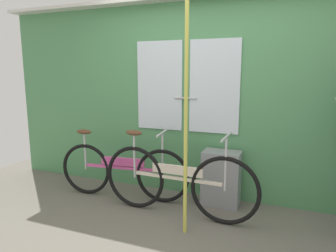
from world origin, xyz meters
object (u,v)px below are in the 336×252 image
Objects in this scene: bicycle_leaning_behind at (122,170)px; bicycle_near_door at (176,181)px; handrail_pole at (186,112)px; trash_bin_by_wall at (221,178)px.

bicycle_near_door is at bearing -20.67° from bicycle_leaning_behind.
handrail_pole is (0.20, -0.31, 0.80)m from bicycle_near_door.
bicycle_leaning_behind is (-0.78, 0.19, -0.03)m from bicycle_near_door.
bicycle_near_door reaches higher than bicycle_leaning_behind.
bicycle_near_door reaches higher than trash_bin_by_wall.
handrail_pole reaches higher than bicycle_near_door.
trash_bin_by_wall is 0.27× the size of handrail_pole.
bicycle_near_door is at bearing 123.02° from handrail_pole.
handrail_pole is at bearing -55.68° from bicycle_near_door.
trash_bin_by_wall is (0.39, 0.45, -0.06)m from bicycle_near_door.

